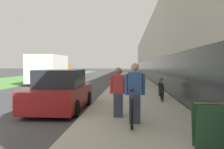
{
  "coord_description": "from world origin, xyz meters",
  "views": [
    {
      "loc": [
        5.15,
        -5.96,
        1.79
      ],
      "look_at": [
        3.86,
        11.99,
        1.08
      ],
      "focal_mm": 40.0,
      "sensor_mm": 36.0,
      "label": 1
    }
  ],
  "objects_px": {
    "person_rider": "(135,93)",
    "parked_sedan_curbside": "(61,92)",
    "bike_rack_hoop": "(162,90)",
    "moving_truck": "(50,70)",
    "sandwich_board_sign": "(208,125)",
    "person_bystander": "(118,92)",
    "cruiser_bike_nearest": "(161,89)",
    "tandem_bicycle": "(132,106)"
  },
  "relations": [
    {
      "from": "bike_rack_hoop",
      "to": "moving_truck",
      "type": "bearing_deg",
      "value": 127.99
    },
    {
      "from": "bike_rack_hoop",
      "to": "moving_truck",
      "type": "height_order",
      "value": "moving_truck"
    },
    {
      "from": "person_bystander",
      "to": "moving_truck",
      "type": "bearing_deg",
      "value": 115.45
    },
    {
      "from": "sandwich_board_sign",
      "to": "moving_truck",
      "type": "distance_m",
      "value": 19.52
    },
    {
      "from": "tandem_bicycle",
      "to": "sandwich_board_sign",
      "type": "height_order",
      "value": "tandem_bicycle"
    },
    {
      "from": "tandem_bicycle",
      "to": "person_rider",
      "type": "relative_size",
      "value": 1.68
    },
    {
      "from": "person_rider",
      "to": "cruiser_bike_nearest",
      "type": "relative_size",
      "value": 0.97
    },
    {
      "from": "tandem_bicycle",
      "to": "bike_rack_hoop",
      "type": "relative_size",
      "value": 3.34
    },
    {
      "from": "person_rider",
      "to": "person_bystander",
      "type": "distance_m",
      "value": 0.97
    },
    {
      "from": "person_rider",
      "to": "sandwich_board_sign",
      "type": "bearing_deg",
      "value": -54.51
    },
    {
      "from": "tandem_bicycle",
      "to": "person_rider",
      "type": "distance_m",
      "value": 0.57
    },
    {
      "from": "moving_truck",
      "to": "tandem_bicycle",
      "type": "bearing_deg",
      "value": -63.97
    },
    {
      "from": "person_bystander",
      "to": "bike_rack_hoop",
      "type": "distance_m",
      "value": 3.86
    },
    {
      "from": "sandwich_board_sign",
      "to": "tandem_bicycle",
      "type": "bearing_deg",
      "value": 122.66
    },
    {
      "from": "sandwich_board_sign",
      "to": "parked_sedan_curbside",
      "type": "distance_m",
      "value": 6.3
    },
    {
      "from": "tandem_bicycle",
      "to": "parked_sedan_curbside",
      "type": "xyz_separation_m",
      "value": [
        -2.77,
        2.31,
        0.15
      ]
    },
    {
      "from": "parked_sedan_curbside",
      "to": "moving_truck",
      "type": "height_order",
      "value": "moving_truck"
    },
    {
      "from": "sandwich_board_sign",
      "to": "cruiser_bike_nearest",
      "type": "bearing_deg",
      "value": 89.98
    },
    {
      "from": "moving_truck",
      "to": "person_rider",
      "type": "bearing_deg",
      "value": -64.23
    },
    {
      "from": "tandem_bicycle",
      "to": "moving_truck",
      "type": "xyz_separation_m",
      "value": [
        -7.36,
        15.06,
        0.78
      ]
    },
    {
      "from": "tandem_bicycle",
      "to": "cruiser_bike_nearest",
      "type": "relative_size",
      "value": 1.63
    },
    {
      "from": "cruiser_bike_nearest",
      "to": "parked_sedan_curbside",
      "type": "bearing_deg",
      "value": -146.14
    },
    {
      "from": "person_rider",
      "to": "parked_sedan_curbside",
      "type": "bearing_deg",
      "value": 136.93
    },
    {
      "from": "tandem_bicycle",
      "to": "bike_rack_hoop",
      "type": "distance_m",
      "value": 4.12
    },
    {
      "from": "person_bystander",
      "to": "cruiser_bike_nearest",
      "type": "relative_size",
      "value": 0.89
    },
    {
      "from": "person_bystander",
      "to": "bike_rack_hoop",
      "type": "height_order",
      "value": "person_bystander"
    },
    {
      "from": "sandwich_board_sign",
      "to": "person_bystander",
      "type": "bearing_deg",
      "value": 124.22
    },
    {
      "from": "bike_rack_hoop",
      "to": "sandwich_board_sign",
      "type": "distance_m",
      "value": 6.21
    },
    {
      "from": "person_rider",
      "to": "moving_truck",
      "type": "relative_size",
      "value": 0.26
    },
    {
      "from": "person_rider",
      "to": "bike_rack_hoop",
      "type": "relative_size",
      "value": 1.99
    },
    {
      "from": "person_rider",
      "to": "person_bystander",
      "type": "relative_size",
      "value": 1.08
    },
    {
      "from": "bike_rack_hoop",
      "to": "person_bystander",
      "type": "bearing_deg",
      "value": -117.57
    },
    {
      "from": "cruiser_bike_nearest",
      "to": "sandwich_board_sign",
      "type": "bearing_deg",
      "value": -90.02
    },
    {
      "from": "person_bystander",
      "to": "parked_sedan_curbside",
      "type": "relative_size",
      "value": 0.37
    },
    {
      "from": "cruiser_bike_nearest",
      "to": "sandwich_board_sign",
      "type": "xyz_separation_m",
      "value": [
        -0.0,
        -7.5,
        0.04
      ]
    },
    {
      "from": "person_bystander",
      "to": "parked_sedan_curbside",
      "type": "bearing_deg",
      "value": 142.01
    },
    {
      "from": "bike_rack_hoop",
      "to": "tandem_bicycle",
      "type": "bearing_deg",
      "value": -109.43
    },
    {
      "from": "person_rider",
      "to": "person_bystander",
      "type": "height_order",
      "value": "person_rider"
    },
    {
      "from": "bike_rack_hoop",
      "to": "moving_truck",
      "type": "xyz_separation_m",
      "value": [
        -8.73,
        11.18,
        0.68
      ]
    },
    {
      "from": "tandem_bicycle",
      "to": "bike_rack_hoop",
      "type": "xyz_separation_m",
      "value": [
        1.37,
        3.89,
        0.1
      ]
    },
    {
      "from": "person_rider",
      "to": "cruiser_bike_nearest",
      "type": "xyz_separation_m",
      "value": [
        1.4,
        5.53,
        -0.43
      ]
    },
    {
      "from": "tandem_bicycle",
      "to": "person_rider",
      "type": "xyz_separation_m",
      "value": [
        0.09,
        -0.36,
        0.43
      ]
    }
  ]
}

